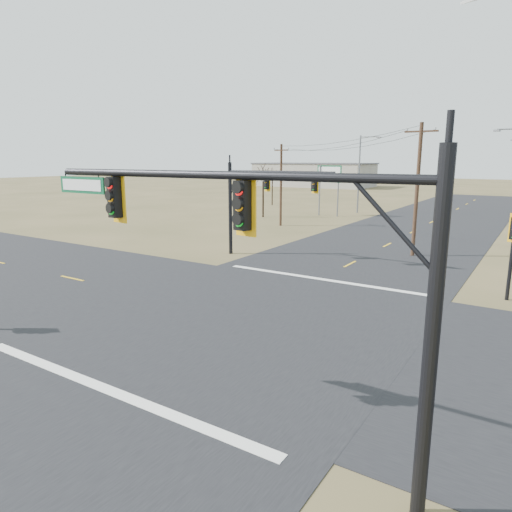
# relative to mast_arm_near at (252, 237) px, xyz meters

# --- Properties ---
(ground) EXTENTS (320.00, 320.00, 0.00)m
(ground) POSITION_rel_mast_arm_near_xyz_m (-5.17, 7.50, -5.06)
(ground) COLOR brown
(ground) RESTS_ON ground
(road_ew) EXTENTS (160.00, 14.00, 0.02)m
(road_ew) POSITION_rel_mast_arm_near_xyz_m (-5.17, 7.50, -5.05)
(road_ew) COLOR black
(road_ew) RESTS_ON ground
(road_ns) EXTENTS (14.00, 160.00, 0.02)m
(road_ns) POSITION_rel_mast_arm_near_xyz_m (-5.17, 7.50, -5.05)
(road_ns) COLOR black
(road_ns) RESTS_ON ground
(stop_bar_near) EXTENTS (12.00, 0.40, 0.01)m
(stop_bar_near) POSITION_rel_mast_arm_near_xyz_m (-5.17, 0.00, -5.03)
(stop_bar_near) COLOR silver
(stop_bar_near) RESTS_ON road_ns
(stop_bar_far) EXTENTS (12.00, 0.40, 0.01)m
(stop_bar_far) POSITION_rel_mast_arm_near_xyz_m (-5.17, 15.00, -5.03)
(stop_bar_far) COLOR silver
(stop_bar_far) RESTS_ON road_ns
(mast_arm_near) EXTENTS (10.34, 0.47, 6.93)m
(mast_arm_near) POSITION_rel_mast_arm_near_xyz_m (0.00, 0.00, 0.00)
(mast_arm_near) COLOR black
(mast_arm_near) RESTS_ON ground
(mast_arm_far) EXTENTS (8.83, 0.55, 6.46)m
(mast_arm_far) POSITION_rel_mast_arm_near_xyz_m (-10.56, 18.16, -0.37)
(mast_arm_far) COLOR black
(mast_arm_far) RESTS_ON ground
(utility_pole_near) EXTENTS (2.23, 0.26, 9.09)m
(utility_pole_near) POSITION_rel_mast_arm_near_xyz_m (-2.47, 24.47, -0.32)
(utility_pole_near) COLOR #432E1D
(utility_pole_near) RESTS_ON ground
(utility_pole_far) EXTENTS (1.92, 0.78, 8.15)m
(utility_pole_far) POSITION_rel_mast_arm_near_xyz_m (-17.72, 32.46, -0.77)
(utility_pole_far) COLOR #432E1D
(utility_pole_far) RESTS_ON ground
(highway_sign) EXTENTS (3.17, 0.37, 5.96)m
(highway_sign) POSITION_rel_mast_arm_near_xyz_m (-17.00, 42.75, -0.83)
(highway_sign) COLOR slate
(highway_sign) RESTS_ON ground
(streetlight_c) EXTENTS (2.66, 0.31, 9.55)m
(streetlight_c) POSITION_rel_mast_arm_near_xyz_m (-14.92, 47.63, 0.30)
(streetlight_c) COLOR slate
(streetlight_c) RESTS_ON ground
(bare_tree_a) EXTENTS (3.25, 3.25, 6.53)m
(bare_tree_a) POSITION_rel_mast_arm_near_xyz_m (-22.99, 37.57, 0.11)
(bare_tree_a) COLOR black
(bare_tree_a) RESTS_ON ground
(bare_tree_b) EXTENTS (2.46, 2.46, 5.79)m
(bare_tree_b) POSITION_rel_mast_arm_near_xyz_m (-29.39, 50.46, -0.42)
(bare_tree_b) COLOR black
(bare_tree_b) RESTS_ON ground
(warehouse_left) EXTENTS (28.00, 14.00, 5.50)m
(warehouse_left) POSITION_rel_mast_arm_near_xyz_m (-45.17, 97.50, -2.31)
(warehouse_left) COLOR #9E9B8C
(warehouse_left) RESTS_ON ground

